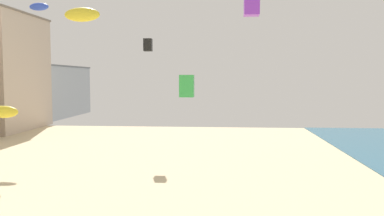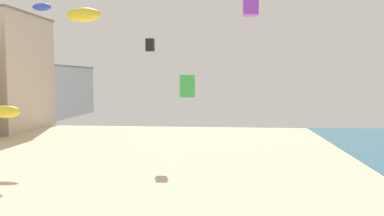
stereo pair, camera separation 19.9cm
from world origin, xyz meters
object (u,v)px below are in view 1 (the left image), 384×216
object	(u,v)px
kite_blue_parafoil	(39,7)
kite_purple_box	(252,4)
kite_black_box	(148,45)
kite_green_box	(187,86)
kite_yellow_parafoil	(82,15)
kite_yellow_parafoil_2	(3,112)

from	to	relation	value
kite_blue_parafoil	kite_purple_box	distance (m)	37.65
kite_black_box	kite_green_box	bearing A→B (deg)	-71.62
kite_purple_box	kite_yellow_parafoil	size ratio (longest dim) A/B	0.37
kite_blue_parafoil	kite_yellow_parafoil_2	xyz separation A→B (m)	(3.49, -14.17, -11.26)
kite_yellow_parafoil	kite_yellow_parafoil_2	world-z (taller)	kite_yellow_parafoil
kite_yellow_parafoil_2	kite_blue_parafoil	bearing A→B (deg)	103.83
kite_blue_parafoil	kite_purple_box	size ratio (longest dim) A/B	2.52
kite_yellow_parafoil	kite_black_box	xyz separation A→B (m)	(1.44, 16.21, -0.72)
kite_green_box	kite_purple_box	bearing A→B (deg)	-69.29
kite_purple_box	kite_black_box	xyz separation A→B (m)	(-9.44, 27.15, 0.75)
kite_blue_parafoil	kite_yellow_parafoil_2	bearing A→B (deg)	-76.17
kite_yellow_parafoil	kite_yellow_parafoil_2	size ratio (longest dim) A/B	0.95
kite_blue_parafoil	kite_yellow_parafoil	size ratio (longest dim) A/B	0.93
kite_black_box	kite_yellow_parafoil_2	xyz separation A→B (m)	(-9.98, -11.96, -6.49)
kite_purple_box	kite_yellow_parafoil_2	bearing A→B (deg)	141.97
kite_green_box	kite_yellow_parafoil_2	bearing A→B (deg)	158.90
kite_black_box	kite_purple_box	bearing A→B (deg)	-70.84
kite_yellow_parafoil	kite_green_box	xyz separation A→B (m)	(7.47, -1.93, -4.90)
kite_black_box	kite_yellow_parafoil_2	bearing A→B (deg)	-129.84
kite_yellow_parafoil	kite_green_box	world-z (taller)	kite_yellow_parafoil
kite_blue_parafoil	kite_yellow_parafoil_2	world-z (taller)	kite_blue_parafoil
kite_yellow_parafoil	kite_yellow_parafoil_2	bearing A→B (deg)	153.56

